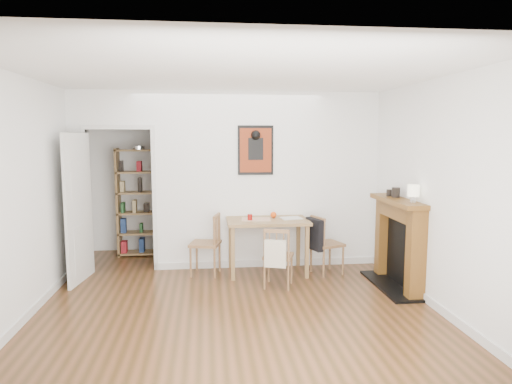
{
  "coord_description": "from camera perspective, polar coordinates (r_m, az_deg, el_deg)",
  "views": [
    {
      "loc": [
        -0.32,
        -5.3,
        1.96
      ],
      "look_at": [
        0.33,
        0.6,
        1.23
      ],
      "focal_mm": 32.0,
      "sensor_mm": 36.0,
      "label": 1
    }
  ],
  "objects": [
    {
      "name": "dining_table",
      "position": [
        6.5,
        1.43,
        -4.25
      ],
      "size": [
        1.15,
        0.73,
        0.78
      ],
      "color": "olive",
      "rests_on": "ground"
    },
    {
      "name": "ceramic_jar_a",
      "position": [
        6.22,
        17.07,
        -0.05
      ],
      "size": [
        0.11,
        0.11,
        0.13
      ],
      "primitive_type": "cylinder",
      "color": "black",
      "rests_on": "fireplace"
    },
    {
      "name": "chair_left",
      "position": [
        6.51,
        -6.37,
        -6.53
      ],
      "size": [
        0.53,
        0.53,
        0.87
      ],
      "color": "#8B5E40",
      "rests_on": "ground"
    },
    {
      "name": "fireplace",
      "position": [
        6.22,
        17.49,
        -5.77
      ],
      "size": [
        0.45,
        1.25,
        1.16
      ],
      "color": "brown",
      "rests_on": "ground"
    },
    {
      "name": "bookshelf",
      "position": [
        7.7,
        -14.23,
        -1.31
      ],
      "size": [
        0.74,
        0.3,
        1.77
      ],
      "color": "olive",
      "rests_on": "ground"
    },
    {
      "name": "ceramic_jar_b",
      "position": [
        6.33,
        16.3,
        -0.1
      ],
      "size": [
        0.07,
        0.07,
        0.09
      ],
      "primitive_type": "cylinder",
      "color": "black",
      "rests_on": "fireplace"
    },
    {
      "name": "chair_front",
      "position": [
        5.98,
        2.79,
        -8.05
      ],
      "size": [
        0.5,
        0.53,
        0.8
      ],
      "color": "#8B5E40",
      "rests_on": "ground"
    },
    {
      "name": "placemat",
      "position": [
        6.47,
        0.01,
        -3.43
      ],
      "size": [
        0.43,
        0.34,
        0.0
      ],
      "primitive_type": "cube",
      "rotation": [
        0.0,
        0.0,
        -0.09
      ],
      "color": "#BFB69D",
      "rests_on": "dining_table"
    },
    {
      "name": "chair_right",
      "position": [
        6.59,
        8.74,
        -6.41
      ],
      "size": [
        0.58,
        0.54,
        0.84
      ],
      "color": "#8B5E40",
      "rests_on": "ground"
    },
    {
      "name": "room_shell",
      "position": [
        6.69,
        -2.62,
        1.35
      ],
      "size": [
        5.2,
        5.2,
        5.2
      ],
      "color": "silver",
      "rests_on": "ground"
    },
    {
      "name": "mantel_lamp",
      "position": [
        5.76,
        19.08,
        0.04
      ],
      "size": [
        0.14,
        0.14,
        0.22
      ],
      "color": "silver",
      "rests_on": "fireplace"
    },
    {
      "name": "red_glass",
      "position": [
        6.4,
        -0.76,
        -3.17
      ],
      "size": [
        0.07,
        0.07,
        0.09
      ],
      "primitive_type": "cylinder",
      "color": "maroon",
      "rests_on": "dining_table"
    },
    {
      "name": "orange_fruit",
      "position": [
        6.6,
        2.2,
        -2.86
      ],
      "size": [
        0.09,
        0.09,
        0.09
      ],
      "primitive_type": "sphere",
      "color": "#D7450B",
      "rests_on": "dining_table"
    },
    {
      "name": "ground",
      "position": [
        5.66,
        -2.69,
        -13.25
      ],
      "size": [
        5.2,
        5.2,
        0.0
      ],
      "primitive_type": "plane",
      "color": "brown",
      "rests_on": "ground"
    },
    {
      "name": "notebook",
      "position": [
        6.55,
        4.4,
        -3.27
      ],
      "size": [
        0.32,
        0.26,
        0.01
      ],
      "primitive_type": "cube",
      "rotation": [
        0.0,
        0.0,
        0.18
      ],
      "color": "silver",
      "rests_on": "dining_table"
    }
  ]
}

